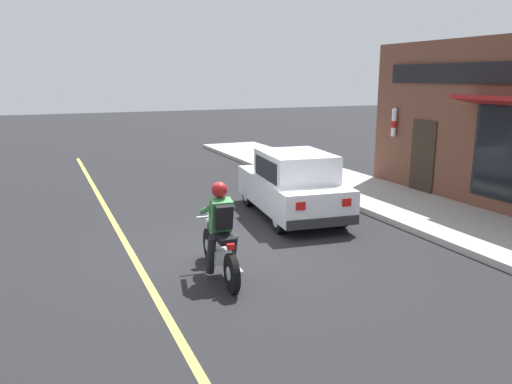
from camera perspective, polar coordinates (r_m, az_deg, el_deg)
The scene contains 5 objects.
ground_plane at distance 9.64m, azimuth -2.71°, elevation -6.78°, with size 80.00×80.00×0.00m, color black.
sidewalk_curb at distance 14.60m, azimuth 12.30°, elevation 0.10°, with size 2.60×22.00×0.14m, color #ADAAA3.
lane_stripe at distance 12.01m, azimuth -16.01°, elevation -3.23°, with size 0.12×19.80×0.01m, color #D1C64C.
motorcycle_with_rider at distance 8.28m, azimuth -4.13°, elevation -5.21°, with size 0.59×2.02×1.62m.
car_hatchback at distance 11.81m, azimuth 4.19°, elevation 0.79°, with size 2.08×3.95×1.57m.
Camera 1 is at (-3.23, -8.47, 3.27)m, focal length 35.00 mm.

